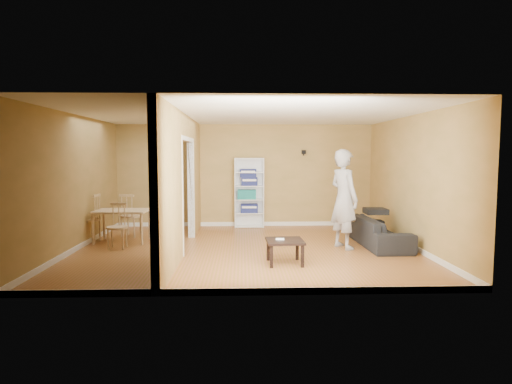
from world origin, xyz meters
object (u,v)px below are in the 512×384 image
bookshelf (249,193)px  coffee_table (285,243)px  sofa (380,227)px  chair_left (89,218)px  chair_far (131,215)px  person (344,190)px  chair_near (117,226)px  dining_table (122,214)px

bookshelf → coffee_table: bearing=-81.8°
sofa → chair_left: chair_left is taller
sofa → chair_far: 5.41m
sofa → person: person is taller
bookshelf → chair_left: bookshelf is taller
chair_left → person: bearing=83.9°
coffee_table → chair_far: chair_far is taller
chair_far → chair_near: bearing=105.7°
coffee_table → chair_near: bearing=158.1°
bookshelf → dining_table: (-2.71, -1.81, -0.28)m
chair_far → dining_table: bearing=100.8°
bookshelf → chair_left: (-3.39, -1.81, -0.37)m
person → chair_far: size_ratio=2.35×
sofa → dining_table: (-5.30, 0.54, 0.23)m
bookshelf → sofa: bearing=-42.2°
chair_left → sofa: bearing=86.9°
person → bookshelf: (-1.81, 2.55, -0.26)m
chair_left → chair_near: size_ratio=1.14×
bookshelf → coffee_table: 3.81m
bookshelf → person: bearing=-54.7°
chair_far → coffee_table: bearing=154.6°
dining_table → chair_left: size_ratio=1.07×
dining_table → chair_near: 0.67m
coffee_table → chair_left: size_ratio=0.60×
bookshelf → dining_table: bearing=-146.2°
chair_near → coffee_table: bearing=-23.4°
sofa → bookshelf: bearing=46.8°
bookshelf → chair_left: 3.86m
coffee_table → chair_far: (-3.22, 2.55, 0.14)m
sofa → chair_left: bearing=83.8°
coffee_table → chair_far: 4.11m
chair_near → chair_far: chair_far is taller
dining_table → chair_far: (0.02, 0.63, -0.12)m
sofa → chair_far: bearing=76.5°
chair_left → chair_near: (0.77, -0.66, -0.06)m
sofa → dining_table: size_ratio=1.79×
dining_table → sofa: bearing=-5.8°
chair_left → dining_table: bearing=91.6°
person → dining_table: 4.61m
chair_near → chair_far: (-0.06, 1.28, 0.04)m
dining_table → chair_left: bearing=179.6°
bookshelf → chair_near: size_ratio=1.96×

